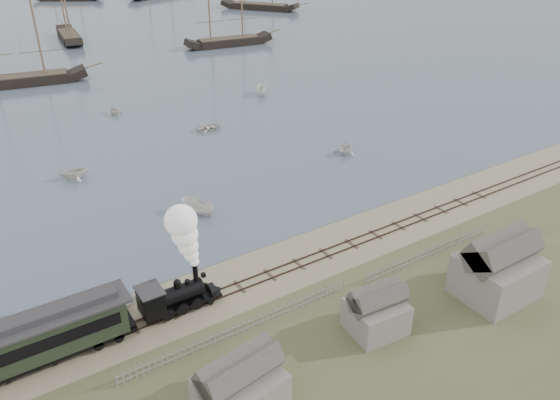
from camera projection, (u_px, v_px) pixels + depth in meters
ground at (268, 260)px, 48.81m from camera, size 600.00×600.00×0.00m
rail_track at (280, 271)px, 47.31m from camera, size 120.00×1.80×0.16m
picket_fence_west at (243, 333)px, 40.55m from camera, size 19.00×0.10×1.20m
picket_fence_east at (429, 257)px, 49.21m from camera, size 15.00×0.10×1.20m
shed_mid at (374, 329)px, 40.90m from camera, size 4.00×3.50×3.60m
shed_right at (492, 294)px, 44.65m from camera, size 6.00×5.00×5.10m
locomotive at (186, 265)px, 41.41m from camera, size 6.85×2.56×8.54m
passenger_coach at (22, 343)px, 36.47m from camera, size 14.79×2.85×3.59m
beached_dinghy at (118, 303)px, 43.08m from camera, size 3.38×4.12×0.74m
rowboat_1 at (74, 171)px, 62.81m from camera, size 3.29×3.72×1.83m
rowboat_2 at (197, 207)px, 55.66m from camera, size 4.17×3.16×1.52m
rowboat_3 at (209, 127)px, 76.55m from camera, size 2.94×3.88×0.76m
rowboat_4 at (345, 148)px, 69.06m from camera, size 3.86×4.05×1.66m
rowboat_5 at (262, 90)px, 90.56m from camera, size 4.18×3.56×1.56m
rowboat_7 at (114, 110)px, 81.98m from camera, size 2.89×2.58×1.38m
schooner_2 at (11, 26)px, 90.90m from camera, size 21.65×8.33×20.00m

